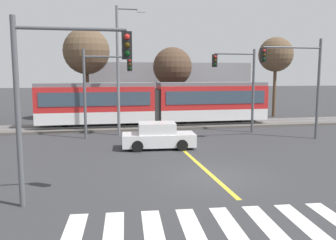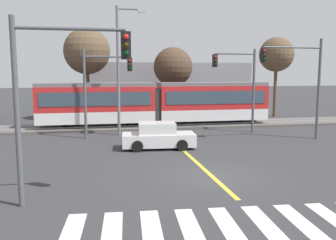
# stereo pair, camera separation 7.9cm
# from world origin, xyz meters

# --- Properties ---
(ground_plane) EXTENTS (200.00, 200.00, 0.00)m
(ground_plane) POSITION_xyz_m (0.00, 0.00, 0.00)
(ground_plane) COLOR #333335
(track_bed) EXTENTS (120.00, 4.00, 0.18)m
(track_bed) POSITION_xyz_m (0.00, 14.46, 0.09)
(track_bed) COLOR #56514C
(track_bed) RESTS_ON ground
(rail_near) EXTENTS (120.00, 0.08, 0.10)m
(rail_near) POSITION_xyz_m (0.00, 13.74, 0.23)
(rail_near) COLOR #939399
(rail_near) RESTS_ON track_bed
(rail_far) EXTENTS (120.00, 0.08, 0.10)m
(rail_far) POSITION_xyz_m (0.00, 15.18, 0.23)
(rail_far) COLOR #939399
(rail_far) RESTS_ON track_bed
(light_rail_tram) EXTENTS (18.50, 2.64, 3.43)m
(light_rail_tram) POSITION_xyz_m (-0.11, 14.45, 2.05)
(light_rail_tram) COLOR silver
(light_rail_tram) RESTS_ON track_bed
(crosswalk_stripe_0) EXTENTS (0.77, 2.83, 0.01)m
(crosswalk_stripe_0) POSITION_xyz_m (-5.48, -4.48, 0.00)
(crosswalk_stripe_0) COLOR silver
(crosswalk_stripe_0) RESTS_ON ground
(crosswalk_stripe_1) EXTENTS (0.77, 2.83, 0.01)m
(crosswalk_stripe_1) POSITION_xyz_m (-4.39, -4.57, 0.00)
(crosswalk_stripe_1) COLOR silver
(crosswalk_stripe_1) RESTS_ON ground
(crosswalk_stripe_2) EXTENTS (0.77, 2.83, 0.01)m
(crosswalk_stripe_2) POSITION_xyz_m (-3.29, -4.65, 0.00)
(crosswalk_stripe_2) COLOR silver
(crosswalk_stripe_2) RESTS_ON ground
(crosswalk_stripe_3) EXTENTS (0.77, 2.83, 0.01)m
(crosswalk_stripe_3) POSITION_xyz_m (-2.19, -4.74, 0.00)
(crosswalk_stripe_3) COLOR silver
(crosswalk_stripe_3) RESTS_ON ground
(crosswalk_stripe_4) EXTENTS (0.77, 2.83, 0.01)m
(crosswalk_stripe_4) POSITION_xyz_m (-1.10, -4.82, 0.00)
(crosswalk_stripe_4) COLOR silver
(crosswalk_stripe_4) RESTS_ON ground
(crosswalk_stripe_5) EXTENTS (0.77, 2.83, 0.01)m
(crosswalk_stripe_5) POSITION_xyz_m (0.00, -4.90, 0.00)
(crosswalk_stripe_5) COLOR silver
(crosswalk_stripe_5) RESTS_ON ground
(crosswalk_stripe_6) EXTENTS (0.77, 2.83, 0.01)m
(crosswalk_stripe_6) POSITION_xyz_m (1.10, -4.99, 0.00)
(crosswalk_stripe_6) COLOR silver
(crosswalk_stripe_6) RESTS_ON ground
(crosswalk_stripe_7) EXTENTS (0.77, 2.83, 0.01)m
(crosswalk_stripe_7) POSITION_xyz_m (2.19, -5.07, 0.00)
(crosswalk_stripe_7) COLOR silver
(crosswalk_stripe_7) RESTS_ON ground
(lane_centre_line) EXTENTS (0.20, 15.36, 0.01)m
(lane_centre_line) POSITION_xyz_m (0.00, 4.78, 0.00)
(lane_centre_line) COLOR gold
(lane_centre_line) RESTS_ON ground
(sedan_crossing) EXTENTS (4.32, 2.16, 1.52)m
(sedan_crossing) POSITION_xyz_m (-1.30, 6.11, 0.70)
(sedan_crossing) COLOR silver
(sedan_crossing) RESTS_ON ground
(traffic_light_far_right) EXTENTS (3.25, 0.38, 6.09)m
(traffic_light_far_right) POSITION_xyz_m (5.45, 10.40, 4.03)
(traffic_light_far_right) COLOR #515459
(traffic_light_far_right) RESTS_ON ground
(traffic_light_mid_right) EXTENTS (4.25, 0.38, 6.59)m
(traffic_light_mid_right) POSITION_xyz_m (8.23, 7.12, 4.30)
(traffic_light_mid_right) COLOR #515459
(traffic_light_mid_right) RESTS_ON ground
(traffic_light_far_left) EXTENTS (3.25, 0.38, 5.95)m
(traffic_light_far_left) POSITION_xyz_m (-4.48, 10.19, 3.87)
(traffic_light_far_left) COLOR #515459
(traffic_light_far_left) RESTS_ON ground
(traffic_light_near_left) EXTENTS (3.75, 0.38, 6.14)m
(traffic_light_near_left) POSITION_xyz_m (-5.99, -2.04, 4.08)
(traffic_light_near_left) COLOR #515459
(traffic_light_near_left) RESTS_ON ground
(street_lamp_centre) EXTENTS (2.05, 0.28, 8.92)m
(street_lamp_centre) POSITION_xyz_m (-3.11, 11.10, 5.02)
(street_lamp_centre) COLOR slate
(street_lamp_centre) RESTS_ON ground
(bare_tree_west) EXTENTS (4.22, 4.22, 8.48)m
(bare_tree_west) POSITION_xyz_m (-5.61, 19.77, 6.34)
(bare_tree_west) COLOR brown
(bare_tree_west) RESTS_ON ground
(bare_tree_east) EXTENTS (3.75, 3.75, 6.84)m
(bare_tree_east) POSITION_xyz_m (2.42, 19.75, 4.95)
(bare_tree_east) COLOR brown
(bare_tree_east) RESTS_ON ground
(bare_tree_far_east) EXTENTS (3.41, 3.41, 7.92)m
(bare_tree_far_east) POSITION_xyz_m (12.78, 19.05, 6.17)
(bare_tree_far_east) COLOR brown
(bare_tree_far_east) RESTS_ON ground
(building_backdrop_far) EXTENTS (17.81, 6.00, 5.48)m
(building_backdrop_far) POSITION_xyz_m (2.96, 25.76, 2.74)
(building_backdrop_far) COLOR gray
(building_backdrop_far) RESTS_ON ground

